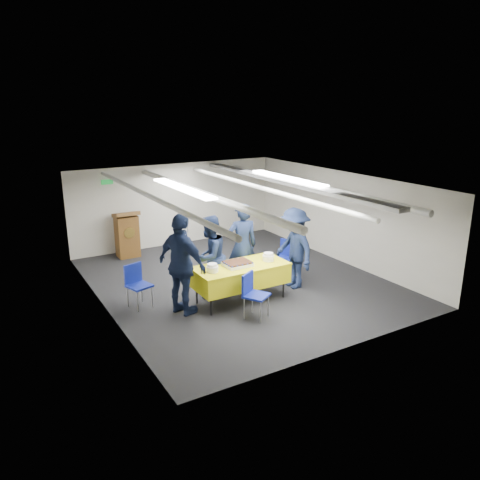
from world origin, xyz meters
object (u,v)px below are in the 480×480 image
object	(u,v)px
chair_near	(252,291)
chair_right	(285,255)
sailor_d	(294,248)
serving_table	(241,275)
chair_left	(137,281)
sailor_a	(242,246)
sailor_c	(182,265)
sheet_cake	(238,264)
sailor_b	(210,257)
podium	(127,234)

from	to	relation	value
chair_near	chair_right	size ratio (longest dim) A/B	1.00
chair_right	sailor_d	bearing A→B (deg)	-110.27
serving_table	chair_left	xyz separation A→B (m)	(-1.92, 0.82, -0.03)
chair_right	sailor_a	bearing A→B (deg)	-179.20
sailor_c	chair_near	bearing A→B (deg)	-148.87
chair_near	chair_right	xyz separation A→B (m)	(1.81, 1.45, 0.00)
sheet_cake	chair_left	world-z (taller)	chair_left
sailor_d	sailor_c	bearing A→B (deg)	-87.93
sailor_b	sailor_a	bearing A→B (deg)	158.54
sheet_cake	chair_right	xyz separation A→B (m)	(1.68, 0.68, -0.28)
chair_right	sailor_c	size ratio (longest dim) A/B	0.44
sheet_cake	sailor_a	world-z (taller)	sailor_a
chair_near	chair_left	bearing A→B (deg)	137.18
serving_table	chair_near	distance (m)	0.80
podium	chair_right	size ratio (longest dim) A/B	1.44
sailor_d	chair_right	bearing A→B (deg)	161.54
podium	sailor_b	world-z (taller)	sailor_b
podium	sailor_b	size ratio (longest dim) A/B	0.72
podium	chair_near	distance (m)	4.84
chair_right	podium	bearing A→B (deg)	129.45
chair_left	sailor_a	world-z (taller)	sailor_a
sailor_c	sailor_d	xyz separation A→B (m)	(2.64, 0.01, -0.10)
chair_right	chair_left	xyz separation A→B (m)	(-3.52, 0.15, 0.00)
podium	chair_near	xyz separation A→B (m)	(0.91, -4.75, -0.08)
chair_right	sailor_b	size ratio (longest dim) A/B	0.50
sailor_a	sailor_c	size ratio (longest dim) A/B	0.95
serving_table	sailor_b	bearing A→B (deg)	129.09
chair_right	chair_left	distance (m)	3.53
chair_right	sailor_b	xyz separation A→B (m)	(-2.04, -0.15, 0.34)
chair_left	sailor_d	distance (m)	3.40
chair_near	sheet_cake	bearing A→B (deg)	80.90
chair_right	sailor_c	world-z (taller)	sailor_c
sailor_a	sailor_b	size ratio (longest dim) A/B	1.08
sheet_cake	sailor_c	size ratio (longest dim) A/B	0.27
sheet_cake	chair_near	bearing A→B (deg)	-99.10
podium	sailor_b	bearing A→B (deg)	-78.84
chair_near	sailor_b	xyz separation A→B (m)	(-0.23, 1.30, 0.34)
chair_left	sailor_b	world-z (taller)	sailor_b
chair_right	chair_left	bearing A→B (deg)	177.63
chair_near	serving_table	bearing A→B (deg)	75.48
sheet_cake	sailor_c	bearing A→B (deg)	177.59
podium	chair_right	xyz separation A→B (m)	(2.72, -3.30, -0.08)
serving_table	sailor_c	bearing A→B (deg)	177.78
chair_near	sailor_d	xyz separation A→B (m)	(1.58, 0.83, 0.36)
serving_table	chair_right	xyz separation A→B (m)	(1.61, 0.68, -0.03)
sailor_a	sailor_d	distance (m)	1.13
sailor_a	sailor_b	distance (m)	0.86
podium	sailor_a	distance (m)	3.67
podium	sailor_c	world-z (taller)	sailor_c
sheet_cake	chair_near	world-z (taller)	chair_near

